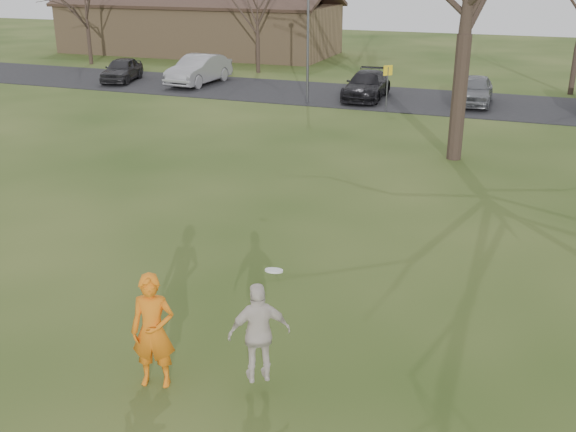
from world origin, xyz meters
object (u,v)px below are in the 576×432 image
object	(u,v)px
car_3	(367,85)
lamp_post	(308,18)
player_defender	(153,331)
car_4	(475,90)
car_1	(199,70)
building	(199,26)
catching_play	(259,333)
car_0	(122,70)

from	to	relation	value
car_3	lamp_post	world-z (taller)	lamp_post
player_defender	car_4	xyz separation A→B (m)	(2.28, 25.09, -0.24)
lamp_post	car_1	bearing A→B (deg)	159.06
car_4	building	world-z (taller)	building
car_1	car_3	world-z (taller)	car_1
lamp_post	player_defender	bearing A→B (deg)	-76.81
player_defender	catching_play	bearing A→B (deg)	-3.26
car_0	car_1	bearing A→B (deg)	-5.22
car_3	car_4	xyz separation A→B (m)	(5.17, 0.42, 0.02)
car_1	lamp_post	world-z (taller)	lamp_post
car_1	car_4	bearing A→B (deg)	1.46
car_1	car_4	distance (m)	14.97
car_1	lamp_post	xyz separation A→B (m)	(7.36, -2.82, 3.14)
building	lamp_post	xyz separation A→B (m)	(14.00, -15.50, 2.04)
car_3	car_0	bearing A→B (deg)	177.27
car_0	catching_play	xyz separation A→B (m)	(18.87, -24.40, 0.37)
catching_play	building	xyz separation A→B (m)	(-20.97, 37.81, 0.86)
building	lamp_post	distance (m)	20.99
car_1	catching_play	world-z (taller)	catching_play
car_0	car_1	distance (m)	4.60
car_0	car_1	xyz separation A→B (m)	(4.54, 0.74, 0.14)
catching_play	building	size ratio (longest dim) A/B	0.09
car_4	building	distance (m)	25.29
car_4	car_1	bearing A→B (deg)	176.65
player_defender	car_0	bearing A→B (deg)	108.63
car_0	lamp_post	distance (m)	12.52
catching_play	lamp_post	xyz separation A→B (m)	(-6.97, 22.31, 2.90)
car_0	catching_play	distance (m)	30.85
car_3	car_4	size ratio (longest dim) A/B	1.13
player_defender	lamp_post	xyz separation A→B (m)	(-5.32, 22.69, 3.01)
car_3	building	size ratio (longest dim) A/B	0.22
catching_play	car_4	bearing A→B (deg)	88.55
player_defender	car_1	world-z (taller)	player_defender
catching_play	building	distance (m)	43.25
car_3	catching_play	distance (m)	24.72
player_defender	lamp_post	bearing A→B (deg)	87.02
car_3	building	bearing A→B (deg)	138.23
car_0	car_1	size ratio (longest dim) A/B	0.80
car_0	building	bearing A→B (deg)	84.45
catching_play	car_1	bearing A→B (deg)	119.70
player_defender	car_1	distance (m)	28.49
car_0	car_3	size ratio (longest dim) A/B	0.85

